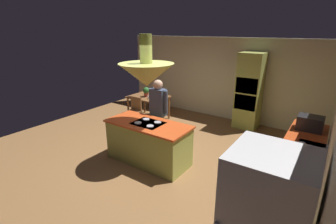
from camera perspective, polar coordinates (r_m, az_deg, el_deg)
ground at (r=5.75m, az=-3.14°, el=-10.36°), size 8.16×8.16×0.00m
wall_back at (r=8.17m, az=11.81°, el=7.62°), size 6.80×0.10×2.55m
wall_right at (r=4.60m, az=34.29°, el=-3.94°), size 0.10×7.20×2.55m
kitchen_island at (r=5.40m, az=-4.54°, el=-6.98°), size 1.84×0.83×0.92m
counter_run_right at (r=5.12m, az=28.11°, el=-10.83°), size 0.73×2.47×0.90m
oven_tower at (r=7.47m, az=18.23°, el=4.58°), size 0.66×0.62×2.18m
dining_table at (r=7.87m, az=-4.55°, el=2.98°), size 1.15×0.93×0.76m
person_at_island at (r=5.85m, az=-2.26°, el=0.55°), size 0.53×0.23×1.69m
range_hood at (r=4.94m, az=-4.98°, el=8.88°), size 1.10×1.10×1.00m
pendant_light_over_table at (r=7.63m, az=-4.78°, el=11.66°), size 0.32×0.32×0.82m
chair_facing_island at (r=7.42m, az=-7.85°, el=0.58°), size 0.40×0.40×0.87m
chair_by_back_wall at (r=8.43m, az=-1.59°, el=2.96°), size 0.40×0.40×0.87m
potted_plant_on_table at (r=7.77m, az=-5.07°, el=4.78°), size 0.20×0.20×0.30m
cup_on_table at (r=7.53m, az=-4.48°, el=3.37°), size 0.07×0.07×0.09m
canister_flour at (r=4.34m, az=28.02°, el=-8.30°), size 0.12×0.12×0.16m
canister_sugar at (r=4.50m, az=28.35°, el=-7.29°), size 0.11×0.11×0.18m
microwave_on_counter at (r=5.56m, az=30.01°, el=-2.24°), size 0.46×0.36×0.28m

